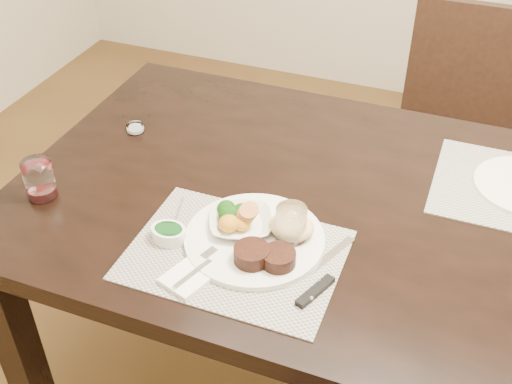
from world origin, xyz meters
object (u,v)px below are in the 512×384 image
at_px(steak_knife, 319,282).
at_px(cracker_bowl, 241,223).
at_px(dinner_plate, 260,238).
at_px(chair_far, 455,119).
at_px(wine_glass_near, 291,228).

relative_size(steak_knife, cracker_bowl, 1.32).
distance_m(dinner_plate, cracker_bowl, 0.07).
bearing_deg(steak_knife, cracker_bowl, 176.99).
xyz_separation_m(chair_far, steak_knife, (-0.17, -1.22, 0.26)).
relative_size(dinner_plate, cracker_bowl, 1.68).
bearing_deg(chair_far, steak_knife, -97.82).
height_order(dinner_plate, steak_knife, dinner_plate).
relative_size(chair_far, steak_knife, 3.66).
bearing_deg(wine_glass_near, dinner_plate, -154.05).
bearing_deg(dinner_plate, steak_knife, -16.85).
xyz_separation_m(dinner_plate, wine_glass_near, (0.06, 0.03, 0.02)).
height_order(dinner_plate, wine_glass_near, wine_glass_near).
height_order(steak_knife, wine_glass_near, wine_glass_near).
relative_size(dinner_plate, wine_glass_near, 3.32).
distance_m(steak_knife, cracker_bowl, 0.24).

